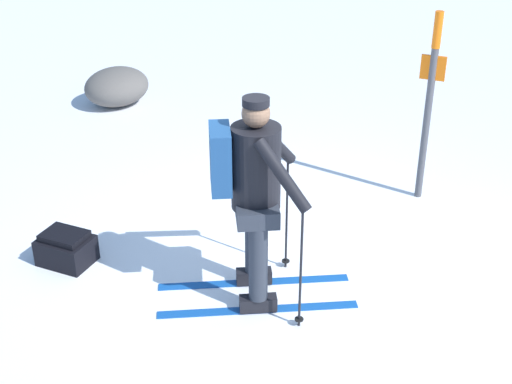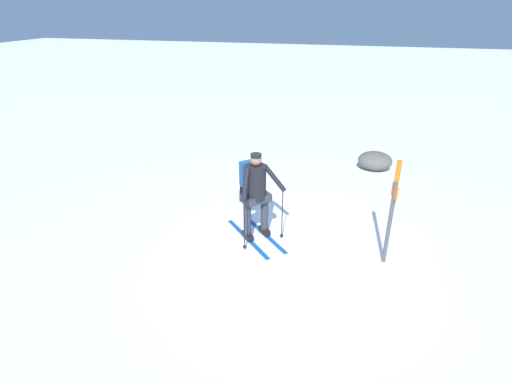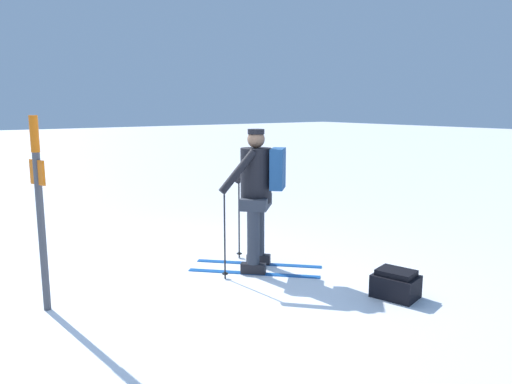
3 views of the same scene
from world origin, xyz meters
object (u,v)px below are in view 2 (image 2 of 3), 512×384
(dropped_backpack, at_px, (247,192))
(rock_boulder, at_px, (375,161))
(skier, at_px, (255,190))
(trail_marker, at_px, (393,205))

(dropped_backpack, height_order, rock_boulder, rock_boulder)
(rock_boulder, bearing_deg, skier, 61.75)
(trail_marker, bearing_deg, skier, -5.45)
(skier, relative_size, dropped_backpack, 3.32)
(dropped_backpack, relative_size, trail_marker, 0.27)
(dropped_backpack, relative_size, rock_boulder, 0.57)
(trail_marker, distance_m, rock_boulder, 4.58)
(rock_boulder, bearing_deg, dropped_backpack, 42.06)
(dropped_backpack, bearing_deg, trail_marker, 149.17)
(trail_marker, height_order, rock_boulder, trail_marker)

